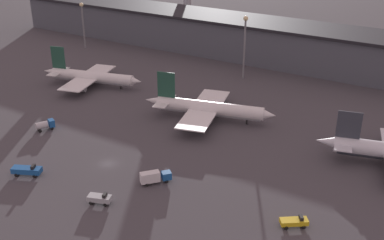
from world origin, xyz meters
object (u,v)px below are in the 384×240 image
Objects in this scene: airplane_1 at (208,108)px; service_vehicle_0 at (294,222)px; service_vehicle_1 at (154,177)px; service_vehicle_3 at (45,125)px; service_vehicle_2 at (27,170)px; service_vehicle_4 at (100,198)px; airplane_0 at (91,77)px.

service_vehicle_0 is (41.83, -37.42, -2.43)m from airplane_1.
airplane_1 is 39.55m from service_vehicle_1.
airplane_1 reaches higher than service_vehicle_0.
service_vehicle_3 is (-44.45, 7.25, -0.13)m from service_vehicle_1.
airplane_1 is 6.87× the size of service_vehicle_0.
service_vehicle_2 reaches higher than service_vehicle_0.
service_vehicle_2 is (-21.56, -51.99, -2.25)m from airplane_1.
service_vehicle_1 reaches higher than service_vehicle_3.
service_vehicle_4 is at bearing 163.93° from service_vehicle_0.
service_vehicle_1 reaches higher than service_vehicle_2.
airplane_0 reaches higher than service_vehicle_3.
airplane_1 is 56.18m from service_vehicle_0.
airplane_0 is 5.54× the size of service_vehicle_1.
service_vehicle_2 reaches higher than service_vehicle_3.
airplane_1 is 52.04m from service_vehicle_4.
service_vehicle_0 is at bearing -47.15° from service_vehicle_1.
service_vehicle_2 is 23.42m from service_vehicle_4.
airplane_0 reaches higher than service_vehicle_0.
service_vehicle_1 is 31.84m from service_vehicle_2.
airplane_0 is 50.88m from airplane_1.
airplane_1 is (50.75, -3.54, 0.20)m from airplane_0.
airplane_1 is 5.87× the size of service_vehicle_1.
airplane_0 is at bearing 114.43° from service_vehicle_4.
service_vehicle_4 is at bearing -102.48° from airplane_1.
service_vehicle_0 is at bearing -11.46° from service_vehicle_2.
service_vehicle_3 is 1.01× the size of service_vehicle_4.
airplane_1 is at bearing -18.51° from airplane_0.
service_vehicle_4 is (-5.56, -13.15, -0.50)m from service_vehicle_1.
service_vehicle_3 reaches higher than service_vehicle_4.
service_vehicle_1 is (7.41, -38.81, -1.83)m from airplane_1.
service_vehicle_1 is at bearing 0.06° from service_vehicle_2.
service_vehicle_3 is at bearing -83.18° from airplane_0.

